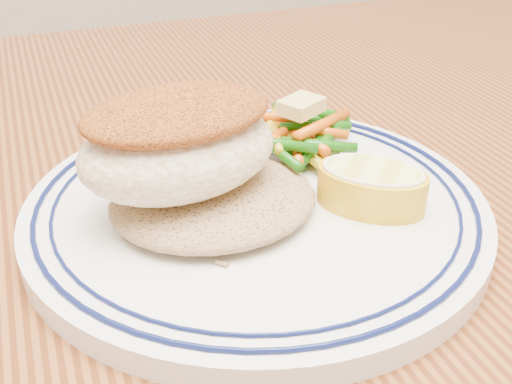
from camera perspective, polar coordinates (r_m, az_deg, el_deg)
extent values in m
cube|color=#532710|center=(0.40, -3.95, -4.97)|extent=(1.50, 0.90, 0.04)
cylinder|color=white|center=(0.39, 0.00, -1.59)|extent=(0.28, 0.28, 0.01)
torus|color=#0A113F|center=(0.38, 0.00, -0.52)|extent=(0.26, 0.26, 0.00)
torus|color=#0A113F|center=(0.38, 0.00, -0.52)|extent=(0.24, 0.24, 0.00)
ellipsoid|color=olive|center=(0.37, -3.83, -0.26)|extent=(0.12, 0.11, 0.02)
ellipsoid|color=beige|center=(0.36, -6.92, 3.65)|extent=(0.12, 0.10, 0.05)
ellipsoid|color=#9B4D18|center=(0.35, -7.06, 7.00)|extent=(0.12, 0.09, 0.02)
cylinder|color=#14590B|center=(0.44, 3.42, 3.73)|extent=(0.02, 0.05, 0.01)
cylinder|color=#AE9812|center=(0.43, 5.52, 3.46)|extent=(0.04, 0.05, 0.01)
cylinder|color=#AE9812|center=(0.42, 6.32, 2.69)|extent=(0.05, 0.04, 0.01)
cylinder|color=#14590B|center=(0.46, 4.04, 5.50)|extent=(0.06, 0.03, 0.02)
cylinder|color=#C8500A|center=(0.44, 2.90, 4.69)|extent=(0.05, 0.01, 0.01)
cylinder|color=#14590B|center=(0.42, 4.36, 3.71)|extent=(0.05, 0.02, 0.01)
cylinder|color=#14590B|center=(0.44, -1.23, 4.95)|extent=(0.06, 0.01, 0.01)
cylinder|color=#AE9812|center=(0.42, 4.51, 3.42)|extent=(0.02, 0.06, 0.01)
cylinder|color=#C8500A|center=(0.43, 3.76, 3.90)|extent=(0.03, 0.06, 0.02)
cylinder|color=#C8500A|center=(0.45, 1.32, 5.44)|extent=(0.05, 0.01, 0.01)
cylinder|color=#C8500A|center=(0.42, 1.22, 3.99)|extent=(0.06, 0.02, 0.01)
cylinder|color=#C8500A|center=(0.45, -0.92, 5.51)|extent=(0.02, 0.05, 0.01)
cylinder|color=#14590B|center=(0.43, 5.76, 4.83)|extent=(0.04, 0.05, 0.01)
cylinder|color=#14590B|center=(0.42, 5.54, 3.99)|extent=(0.05, 0.03, 0.01)
cylinder|color=#14590B|center=(0.42, 1.23, 4.25)|extent=(0.04, 0.04, 0.01)
cylinder|color=#C8500A|center=(0.43, 4.84, 4.50)|extent=(0.01, 0.05, 0.01)
cylinder|color=#C8500A|center=(0.44, 1.33, 5.70)|extent=(0.03, 0.04, 0.01)
cylinder|color=#AE9812|center=(0.45, 3.31, 6.14)|extent=(0.05, 0.02, 0.01)
cylinder|color=#C8500A|center=(0.45, 4.88, 6.17)|extent=(0.06, 0.01, 0.01)
cylinder|color=#14590B|center=(0.45, 4.43, 6.48)|extent=(0.06, 0.03, 0.01)
cylinder|color=#14590B|center=(0.42, 5.63, 4.17)|extent=(0.05, 0.02, 0.01)
cylinder|color=#AE9812|center=(0.44, 1.35, 6.11)|extent=(0.04, 0.05, 0.01)
cylinder|color=#C8500A|center=(0.43, 4.97, 5.49)|extent=(0.04, 0.04, 0.01)
cylinder|color=#14590B|center=(0.46, 4.28, 7.21)|extent=(0.04, 0.04, 0.01)
cylinder|color=#14590B|center=(0.44, 5.29, 5.81)|extent=(0.05, 0.02, 0.01)
cylinder|color=#AE9812|center=(0.42, 1.81, 5.03)|extent=(0.02, 0.06, 0.01)
cylinder|color=#14590B|center=(0.40, 2.09, 3.49)|extent=(0.01, 0.05, 0.01)
cylinder|color=#C8500A|center=(0.42, -0.14, 5.56)|extent=(0.02, 0.05, 0.01)
cylinder|color=#C8500A|center=(0.43, 5.89, 5.95)|extent=(0.06, 0.04, 0.01)
cylinder|color=#14590B|center=(0.40, 1.37, 4.38)|extent=(0.06, 0.03, 0.01)
cylinder|color=#C8500A|center=(0.41, 0.83, 4.49)|extent=(0.04, 0.03, 0.01)
cylinder|color=#C8500A|center=(0.44, 1.24, 6.71)|extent=(0.04, 0.04, 0.01)
cube|color=#E7CE71|center=(0.43, 4.04, 7.64)|extent=(0.03, 0.03, 0.01)
torus|color=white|center=(0.37, 10.38, 1.90)|extent=(0.08, 0.08, 0.00)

